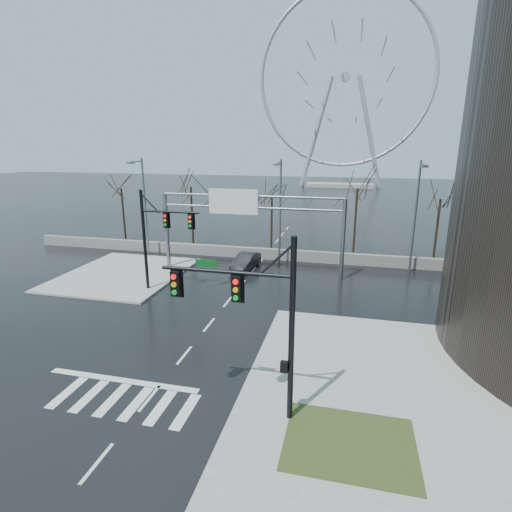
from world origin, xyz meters
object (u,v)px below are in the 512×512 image
(sign_gantry, at_px, (246,217))
(car, at_px, (246,261))
(signal_mast_far, at_px, (157,232))
(signal_mast_near, at_px, (258,311))
(ferris_wheel, at_px, (345,85))

(sign_gantry, distance_m, car, 4.66)
(signal_mast_far, bearing_deg, signal_mast_near, -49.74)
(signal_mast_near, distance_m, ferris_wheel, 101.29)
(car, bearing_deg, ferris_wheel, 92.30)
(signal_mast_near, distance_m, signal_mast_far, 17.03)
(signal_mast_near, distance_m, sign_gantry, 19.79)
(signal_mast_near, relative_size, signal_mast_far, 1.00)
(sign_gantry, height_order, car, sign_gantry)
(ferris_wheel, bearing_deg, signal_mast_far, -97.20)
(ferris_wheel, bearing_deg, car, -94.20)
(signal_mast_far, bearing_deg, ferris_wheel, 82.80)
(sign_gantry, bearing_deg, ferris_wheel, 86.16)
(signal_mast_near, bearing_deg, signal_mast_far, 130.26)
(signal_mast_far, relative_size, sign_gantry, 0.49)
(signal_mast_near, distance_m, car, 21.55)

